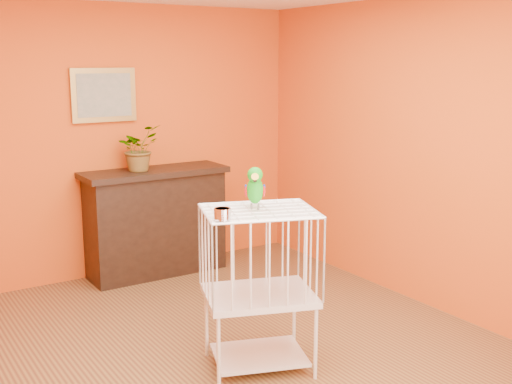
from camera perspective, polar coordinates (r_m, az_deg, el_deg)
ground at (r=4.66m, az=-2.83°, el=-14.74°), size 4.50×4.50×0.00m
room_shell at (r=4.20m, az=-3.05°, el=4.98°), size 4.50×4.50×4.50m
console_cabinet at (r=6.34m, az=-8.89°, el=-2.63°), size 1.40×0.50×1.04m
potted_plant at (r=6.18m, az=-10.51°, el=3.44°), size 0.53×0.55×0.34m
framed_picture at (r=6.21m, az=-13.37°, el=8.38°), size 0.62×0.04×0.50m
birdcage at (r=4.35m, az=0.28°, el=-8.47°), size 0.86×0.76×1.11m
feed_cup at (r=3.92m, az=-3.01°, el=-1.97°), size 0.10×0.10×0.07m
parrot at (r=4.19m, az=-0.09°, el=0.42°), size 0.19×0.24×0.29m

